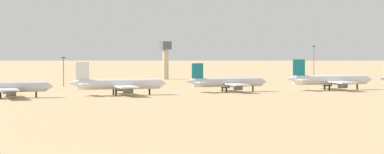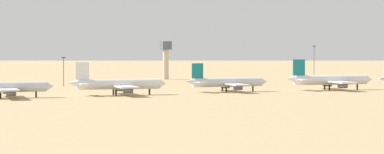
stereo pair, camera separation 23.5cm
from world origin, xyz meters
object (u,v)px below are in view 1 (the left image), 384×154
at_px(control_tower, 166,56).
at_px(light_pole_west, 64,69).
at_px(parked_jet_teal_4, 330,80).
at_px(parked_jet_teal_3, 227,82).
at_px(light_pole_east, 314,60).
at_px(parked_jet_navy_1, 3,87).
at_px(parked_jet_white_2, 118,84).

relative_size(control_tower, light_pole_west, 1.54).
distance_m(control_tower, light_pole_west, 93.31).
bearing_deg(parked_jet_teal_4, parked_jet_teal_3, -178.38).
distance_m(control_tower, light_pole_east, 86.08).
relative_size(parked_jet_navy_1, light_pole_east, 2.01).
bearing_deg(light_pole_west, control_tower, 38.77).
bearing_deg(light_pole_west, parked_jet_white_2, -88.24).
relative_size(parked_jet_white_2, parked_jet_teal_3, 1.08).
distance_m(parked_jet_navy_1, light_pole_west, 86.42).
relative_size(light_pole_west, light_pole_east, 0.74).
distance_m(parked_jet_white_2, light_pole_east, 193.98).
xyz_separation_m(parked_jet_teal_3, control_tower, (21.67, 127.62, 8.76)).
bearing_deg(light_pole_west, light_pole_east, 15.06).
xyz_separation_m(parked_jet_teal_3, parked_jet_teal_4, (46.58, -4.13, 0.42)).
distance_m(parked_jet_teal_3, control_tower, 129.74).
bearing_deg(parked_jet_teal_4, control_tower, 107.38).
bearing_deg(control_tower, parked_jet_teal_3, -99.64).
xyz_separation_m(parked_jet_navy_1, control_tower, (114.78, 133.71, 8.66)).
height_order(parked_jet_teal_3, light_pole_east, light_pole_east).
bearing_deg(control_tower, parked_jet_navy_1, -130.64).
xyz_separation_m(parked_jet_navy_1, parked_jet_teal_3, (93.11, 6.09, -0.10)).
bearing_deg(parked_jet_teal_4, light_pole_west, 149.73).
distance_m(parked_jet_white_2, light_pole_west, 74.39).
relative_size(parked_jet_teal_3, light_pole_east, 1.96).
relative_size(parked_jet_navy_1, control_tower, 1.77).
bearing_deg(light_pole_east, light_pole_west, -164.94).
bearing_deg(light_pole_west, parked_jet_teal_4, -36.95).
bearing_deg(parked_jet_teal_3, light_pole_east, 49.80).
bearing_deg(parked_jet_teal_4, parked_jet_navy_1, -172.51).
height_order(control_tower, light_pole_west, control_tower).
relative_size(parked_jet_white_2, parked_jet_teal_4, 0.98).
bearing_deg(parked_jet_teal_4, parked_jet_white_2, -172.80).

